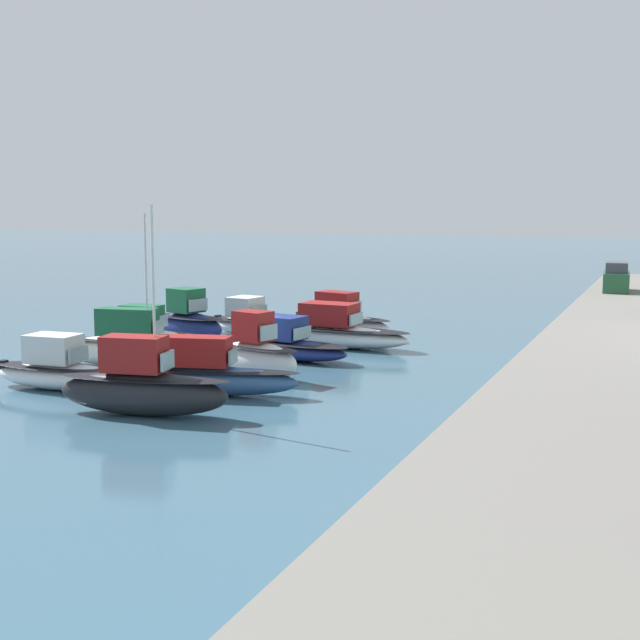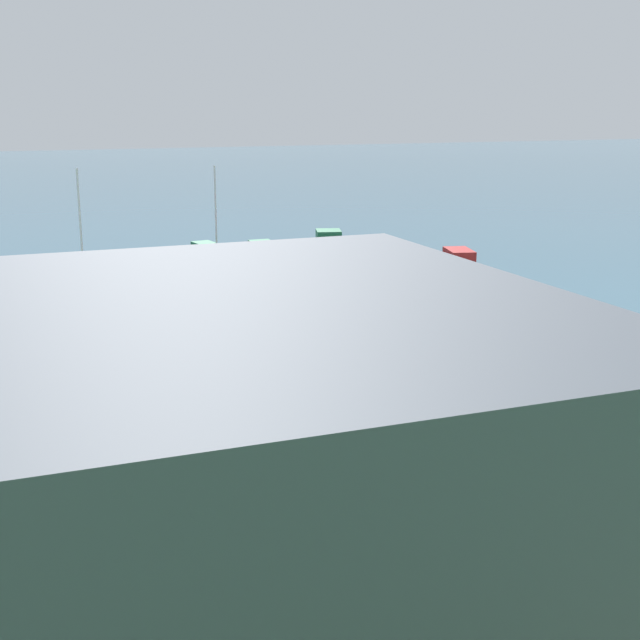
% 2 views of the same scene
% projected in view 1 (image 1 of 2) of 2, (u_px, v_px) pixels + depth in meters
% --- Properties ---
extents(ground_plane, '(320.00, 320.00, 0.00)m').
position_uv_depth(ground_plane, '(246.00, 361.00, 43.58)').
color(ground_plane, '#385B70').
extents(moored_boat_0, '(3.38, 6.78, 2.61)m').
position_uv_depth(moored_boat_0, '(341.00, 321.00, 51.15)').
color(moored_boat_0, silver).
rests_on(moored_boat_0, ground_plane).
extents(moored_boat_1, '(3.09, 8.66, 2.36)m').
position_uv_depth(moored_boat_1, '(335.00, 331.00, 47.74)').
color(moored_boat_1, white).
rests_on(moored_boat_1, ground_plane).
extents(moored_boat_2, '(3.43, 7.45, 2.14)m').
position_uv_depth(moored_boat_2, '(284.00, 344.00, 44.07)').
color(moored_boat_2, navy).
rests_on(moored_boat_2, ground_plane).
extents(moored_boat_3, '(2.78, 4.73, 3.02)m').
position_uv_depth(moored_boat_3, '(256.00, 354.00, 38.96)').
color(moored_boat_3, silver).
rests_on(moored_boat_3, ground_plane).
extents(moored_boat_4, '(3.14, 7.83, 2.39)m').
position_uv_depth(moored_boat_4, '(205.00, 374.00, 35.87)').
color(moored_boat_4, '#33568E').
rests_on(moored_boat_4, ground_plane).
extents(moored_boat_5, '(2.67, 6.82, 7.65)m').
position_uv_depth(moored_boat_5, '(142.00, 386.00, 32.42)').
color(moored_boat_5, black).
rests_on(moored_boat_5, ground_plane).
extents(moored_boat_6, '(3.12, 5.08, 2.22)m').
position_uv_depth(moored_boat_6, '(248.00, 321.00, 52.11)').
color(moored_boat_6, white).
rests_on(moored_boat_6, ground_plane).
extents(moored_boat_7, '(3.34, 5.19, 3.00)m').
position_uv_depth(moored_boat_7, '(189.00, 322.00, 49.23)').
color(moored_boat_7, navy).
rests_on(moored_boat_7, ground_plane).
extents(moored_boat_8, '(1.83, 5.84, 2.50)m').
position_uv_depth(moored_boat_8, '(146.00, 336.00, 45.62)').
color(moored_boat_8, white).
rests_on(moored_boat_8, ground_plane).
extents(moored_boat_9, '(2.77, 8.34, 7.22)m').
position_uv_depth(moored_boat_9, '(135.00, 346.00, 41.62)').
color(moored_boat_9, white).
rests_on(moored_boat_9, ground_plane).
extents(moored_boat_10, '(2.33, 6.24, 2.30)m').
position_uv_depth(moored_boat_10, '(59.00, 370.00, 36.97)').
color(moored_boat_10, silver).
rests_on(moored_boat_10, ground_plane).
extents(parked_car_2, '(4.30, 2.06, 2.16)m').
position_uv_depth(parked_car_2, '(616.00, 279.00, 64.95)').
color(parked_car_2, '#1E4C2D').
rests_on(parked_car_2, quay_promenade).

